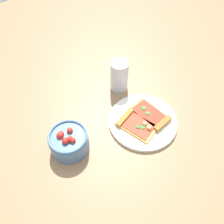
{
  "coord_description": "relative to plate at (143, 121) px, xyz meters",
  "views": [
    {
      "loc": [
        -0.35,
        0.32,
        0.71
      ],
      "look_at": [
        0.09,
        0.04,
        0.03
      ],
      "focal_mm": 36.99,
      "sensor_mm": 36.0,
      "label": 1
    }
  ],
  "objects": [
    {
      "name": "ground_plane",
      "position": [
        -0.01,
        0.05,
        -0.01
      ],
      "size": [
        2.4,
        2.4,
        0.0
      ],
      "primitive_type": "plane",
      "color": "#93704C",
      "rests_on": "ground"
    },
    {
      "name": "pizza_slice_far",
      "position": [
        -0.0,
        0.04,
        0.01
      ],
      "size": [
        0.16,
        0.13,
        0.03
      ],
      "color": "#E5B256",
      "rests_on": "plate"
    },
    {
      "name": "salad_bowl",
      "position": [
        0.05,
        0.28,
        0.03
      ],
      "size": [
        0.13,
        0.13,
        0.09
      ],
      "color": "#4C7299",
      "rests_on": "ground_plane"
    },
    {
      "name": "plate",
      "position": [
        0.0,
        0.0,
        0.0
      ],
      "size": [
        0.26,
        0.26,
        0.01
      ],
      "primitive_type": "cylinder",
      "color": "white",
      "rests_on": "ground_plane"
    },
    {
      "name": "pizza_slice_near",
      "position": [
        -0.0,
        -0.04,
        0.01
      ],
      "size": [
        0.16,
        0.11,
        0.02
      ],
      "color": "gold",
      "rests_on": "plate"
    },
    {
      "name": "soda_glass",
      "position": [
        0.2,
        -0.03,
        0.05
      ],
      "size": [
        0.07,
        0.07,
        0.13
      ],
      "color": "silver",
      "rests_on": "ground_plane"
    }
  ]
}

